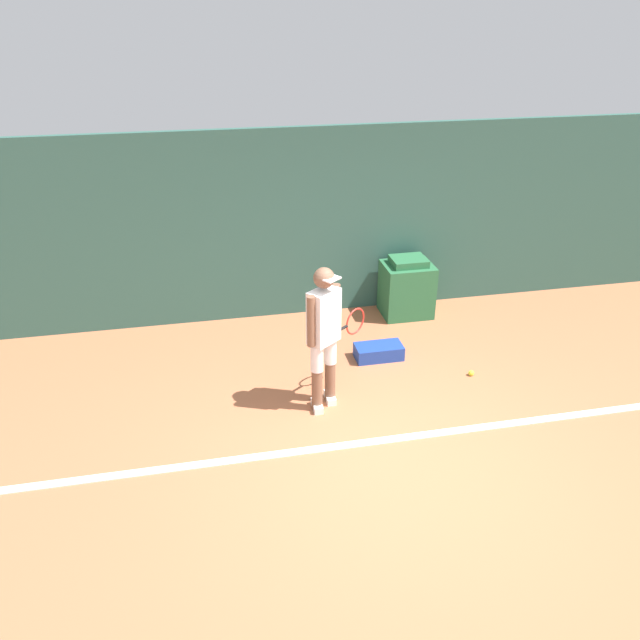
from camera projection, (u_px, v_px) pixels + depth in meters
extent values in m
plane|color=#B76642|center=(394.00, 463.00, 6.17)|extent=(24.00, 24.00, 0.00)
cube|color=#2D564C|center=(322.00, 224.00, 8.62)|extent=(24.00, 0.10, 2.64)
cube|color=white|center=(384.00, 440.00, 6.48)|extent=(21.60, 0.10, 0.01)
cylinder|color=brown|center=(317.00, 390.00, 6.87)|extent=(0.12, 0.12, 0.51)
cylinder|color=white|center=(317.00, 358.00, 6.68)|extent=(0.14, 0.14, 0.31)
cube|color=white|center=(317.00, 406.00, 6.97)|extent=(0.10, 0.24, 0.08)
cylinder|color=brown|center=(330.00, 382.00, 7.02)|extent=(0.12, 0.12, 0.51)
cylinder|color=white|center=(330.00, 350.00, 6.83)|extent=(0.14, 0.14, 0.31)
cube|color=white|center=(330.00, 397.00, 7.11)|extent=(0.10, 0.24, 0.08)
cube|color=white|center=(324.00, 317.00, 6.54)|extent=(0.39, 0.36, 0.60)
sphere|color=brown|center=(324.00, 278.00, 6.34)|extent=(0.22, 0.22, 0.22)
cube|color=white|center=(331.00, 279.00, 6.27)|extent=(0.22, 0.20, 0.02)
cylinder|color=brown|center=(311.00, 322.00, 6.40)|extent=(0.09, 0.09, 0.57)
cylinder|color=brown|center=(336.00, 309.00, 6.67)|extent=(0.09, 0.09, 0.57)
cylinder|color=black|center=(341.00, 329.00, 6.86)|extent=(0.17, 0.14, 0.03)
torus|color=red|center=(355.00, 321.00, 7.03)|extent=(0.27, 0.21, 0.32)
sphere|color=#D1E533|center=(471.00, 373.00, 7.59)|extent=(0.07, 0.07, 0.07)
cube|color=#28663D|center=(407.00, 289.00, 8.92)|extent=(0.70, 0.57, 0.77)
cube|color=#28663D|center=(409.00, 261.00, 8.72)|extent=(0.49, 0.40, 0.10)
cube|color=#1E3D99|center=(379.00, 352.00, 7.93)|extent=(0.60, 0.30, 0.18)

